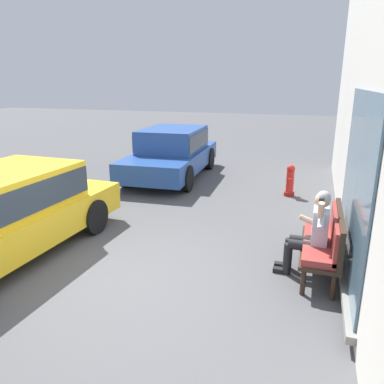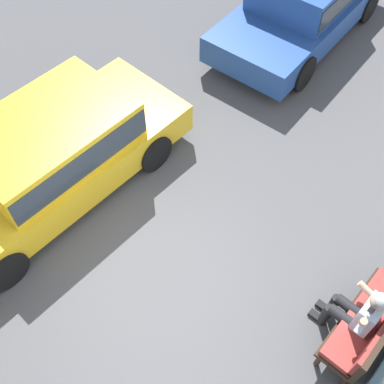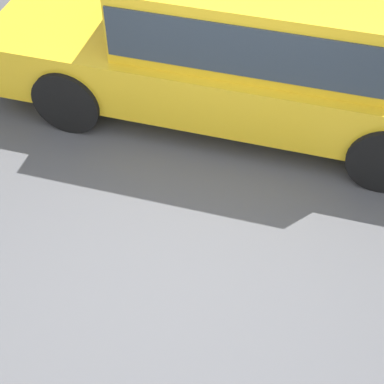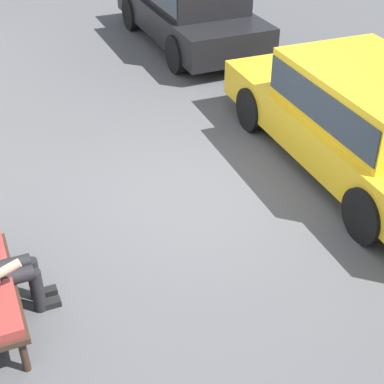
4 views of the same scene
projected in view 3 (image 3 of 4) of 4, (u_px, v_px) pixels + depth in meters
The scene contains 2 objects.
ground_plane at pixel (182, 266), 4.62m from camera, with size 60.00×60.00×0.00m, color #4C4C4F.
parked_car_mid at pixel (252, 33), 5.45m from camera, with size 4.74×2.00×1.43m.
Camera 3 is at (-0.74, 2.60, 3.80)m, focal length 55.00 mm.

